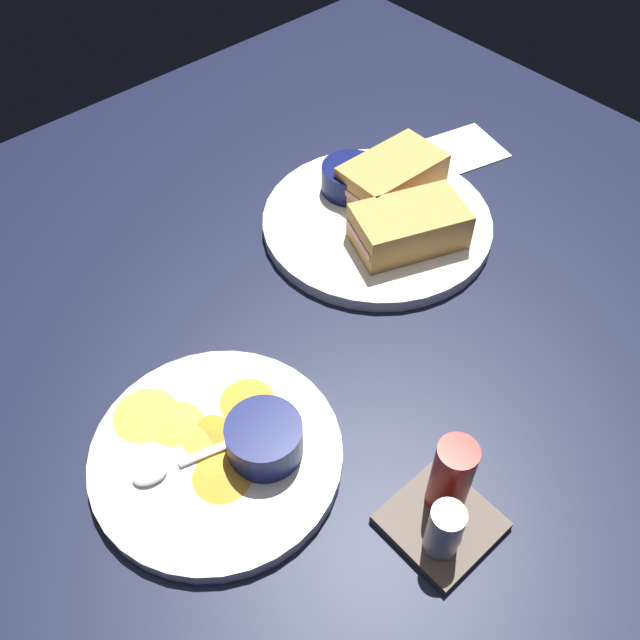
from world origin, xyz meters
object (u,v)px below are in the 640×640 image
(sandwich_half_near, at_px, (409,226))
(plate_chips_companion, at_px, (217,455))
(plate_sandwich_main, at_px, (377,223))
(spoon_by_dark_ramekin, at_px, (381,210))
(ramekin_dark_sauce, at_px, (351,177))
(spoon_by_gravy_ramekin, at_px, (163,469))
(ramekin_light_gravy, at_px, (264,438))
(sandwich_half_far, at_px, (392,177))
(condiment_caddy, at_px, (446,503))

(sandwich_half_near, relative_size, plate_chips_companion, 0.62)
(plate_sandwich_main, xyz_separation_m, spoon_by_dark_ramekin, (-0.01, -0.00, 0.01))
(sandwich_half_near, distance_m, ramekin_dark_sauce, 0.12)
(ramekin_dark_sauce, distance_m, plate_chips_companion, 0.41)
(sandwich_half_near, height_order, spoon_by_gravy_ramekin, sandwich_half_near)
(ramekin_light_gravy, xyz_separation_m, spoon_by_gravy_ramekin, (0.08, -0.04, -0.02))
(plate_sandwich_main, bearing_deg, ramekin_dark_sauce, -102.24)
(sandwich_half_near, distance_m, sandwich_half_far, 0.09)
(sandwich_half_far, distance_m, spoon_by_dark_ramekin, 0.05)
(spoon_by_gravy_ramekin, bearing_deg, spoon_by_dark_ramekin, -163.13)
(sandwich_half_near, bearing_deg, plate_chips_companion, 12.88)
(ramekin_light_gravy, height_order, spoon_by_gravy_ramekin, ramekin_light_gravy)
(plate_chips_companion, distance_m, ramekin_light_gravy, 0.06)
(plate_chips_companion, bearing_deg, sandwich_half_far, -158.27)
(ramekin_light_gravy, bearing_deg, condiment_caddy, 116.71)
(ramekin_dark_sauce, bearing_deg, spoon_by_dark_ramekin, 87.60)
(sandwich_half_far, xyz_separation_m, ramekin_dark_sauce, (0.04, -0.04, -0.00))
(sandwich_half_far, xyz_separation_m, spoon_by_gravy_ramekin, (0.44, 0.14, -0.02))
(sandwich_half_far, distance_m, spoon_by_gravy_ramekin, 0.47)
(plate_sandwich_main, height_order, spoon_by_gravy_ramekin, spoon_by_gravy_ramekin)
(plate_chips_companion, bearing_deg, plate_sandwich_main, -159.01)
(ramekin_dark_sauce, distance_m, spoon_by_dark_ramekin, 0.06)
(sandwich_half_near, height_order, condiment_caddy, condiment_caddy)
(sandwich_half_far, bearing_deg, spoon_by_dark_ramekin, 27.78)
(sandwich_half_near, xyz_separation_m, plate_chips_companion, (0.34, 0.08, -0.03))
(ramekin_dark_sauce, height_order, condiment_caddy, condiment_caddy)
(spoon_by_dark_ramekin, distance_m, plate_chips_companion, 0.38)
(ramekin_light_gravy, height_order, condiment_caddy, condiment_caddy)
(ramekin_light_gravy, bearing_deg, plate_chips_companion, -39.81)
(plate_sandwich_main, distance_m, condiment_caddy, 0.40)
(sandwich_half_far, relative_size, spoon_by_dark_ramekin, 1.35)
(plate_sandwich_main, relative_size, sandwich_half_near, 1.93)
(plate_chips_companion, xyz_separation_m, condiment_caddy, (-0.11, 0.18, 0.03))
(ramekin_light_gravy, bearing_deg, ramekin_dark_sauce, -145.14)
(plate_sandwich_main, relative_size, ramekin_light_gravy, 3.99)
(ramekin_dark_sauce, height_order, plate_chips_companion, ramekin_dark_sauce)
(spoon_by_gravy_ramekin, height_order, condiment_caddy, condiment_caddy)
(spoon_by_dark_ramekin, height_order, spoon_by_gravy_ramekin, same)
(sandwich_half_far, distance_m, plate_chips_companion, 0.43)
(plate_chips_companion, height_order, spoon_by_gravy_ramekin, spoon_by_gravy_ramekin)
(sandwich_half_far, height_order, spoon_by_dark_ramekin, sandwich_half_far)
(plate_sandwich_main, bearing_deg, ramekin_light_gravy, 27.67)
(plate_chips_companion, relative_size, spoon_by_gravy_ramekin, 2.44)
(sandwich_half_near, relative_size, ramekin_light_gravy, 2.07)
(plate_sandwich_main, distance_m, ramekin_light_gravy, 0.35)
(sandwich_half_near, distance_m, spoon_by_gravy_ramekin, 0.40)
(sandwich_half_near, relative_size, sandwich_half_far, 1.11)
(plate_sandwich_main, distance_m, sandwich_half_far, 0.06)
(ramekin_light_gravy, distance_m, condiment_caddy, 0.17)
(spoon_by_gravy_ramekin, bearing_deg, ramekin_light_gravy, 152.05)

